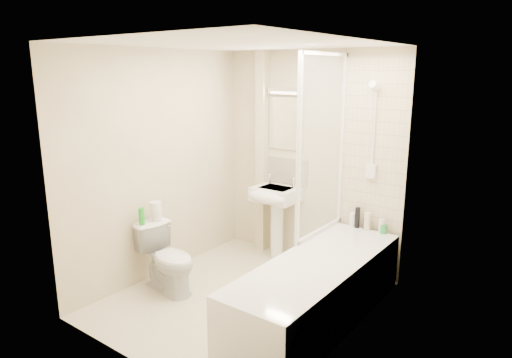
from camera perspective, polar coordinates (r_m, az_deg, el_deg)
The scene contains 25 objects.
floor at distance 4.60m, azimuth -1.81°, elevation -14.83°, with size 2.50×2.50×0.00m, color beige.
wall_back at distance 5.18m, azimuth 6.74°, elevation 2.47°, with size 2.20×0.02×2.40m, color beige.
wall_left at distance 4.91m, azimuth -12.01°, elevation 1.67°, with size 0.02×2.50×2.40m, color beige.
wall_right at distance 3.61m, azimuth 11.87°, elevation -2.60°, with size 0.02×2.50×2.40m, color beige.
ceiling at distance 4.06m, azimuth -2.07°, elevation 16.57°, with size 2.20×2.50×0.02m, color white.
tile_back at distance 4.81m, azimuth 14.51°, elevation 4.00°, with size 0.70×0.01×1.75m, color beige.
tile_right at distance 3.67m, azimuth 12.75°, elevation 1.28°, with size 0.01×2.10×1.75m, color beige.
pipe_boxing at distance 5.46m, azimuth 0.78°, elevation 3.13°, with size 0.12×0.12×2.40m, color beige.
splashback at distance 5.37m, azimuth 3.68°, elevation 1.08°, with size 0.60×0.01×0.30m, color beige.
mirror at distance 5.28m, azimuth 3.76°, elevation 6.91°, with size 0.46×0.01×0.60m, color white.
strip_light at distance 5.23m, azimuth 3.68°, elevation 10.92°, with size 0.42×0.07×0.07m, color silver.
bathtub at distance 4.20m, azimuth 7.61°, elevation -13.45°, with size 0.70×2.10×0.55m.
shower_screen at distance 4.56m, azimuth 8.32°, elevation 4.11°, with size 0.04×0.92×1.80m.
shower_fixture at distance 4.75m, azimuth 14.37°, elevation 5.38°, with size 0.10×0.16×0.99m.
pedestal_sink at distance 5.27m, azimuth 2.28°, elevation -2.96°, with size 0.51×0.47×0.98m.
bottle_white_a at distance 4.98m, azimuth 11.95°, elevation -5.00°, with size 0.06×0.06×0.15m, color white.
bottle_black_b at distance 4.95m, azimuth 12.56°, elevation -4.71°, with size 0.05×0.05×0.22m, color black.
bottle_blue at distance 4.93m, azimuth 13.52°, elevation -5.48°, with size 0.04×0.04×0.12m, color #131654.
bottle_cream at distance 4.92m, azimuth 13.73°, elevation -5.15°, with size 0.07×0.07×0.19m, color beige.
bottle_white_b at distance 4.87m, azimuth 15.42°, elevation -5.70°, with size 0.06×0.06×0.14m, color silver.
bottle_green at distance 4.87m, azimuth 15.60°, elevation -6.03°, with size 0.07×0.07×0.09m, color green.
toilet at distance 4.72m, azimuth -10.93°, elevation -9.73°, with size 0.71×0.46×0.68m, color white.
toilet_roll_lower at distance 4.80m, azimuth -12.32°, elevation -4.47°, with size 0.11×0.11×0.10m, color white.
toilet_roll_upper at distance 4.74m, azimuth -12.48°, elevation -3.43°, with size 0.12×0.12×0.11m, color white.
green_bottle at distance 4.69m, azimuth -14.10°, elevation -4.52°, with size 0.06×0.06×0.17m, color green.
Camera 1 is at (2.53, -3.16, 2.18)m, focal length 32.00 mm.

